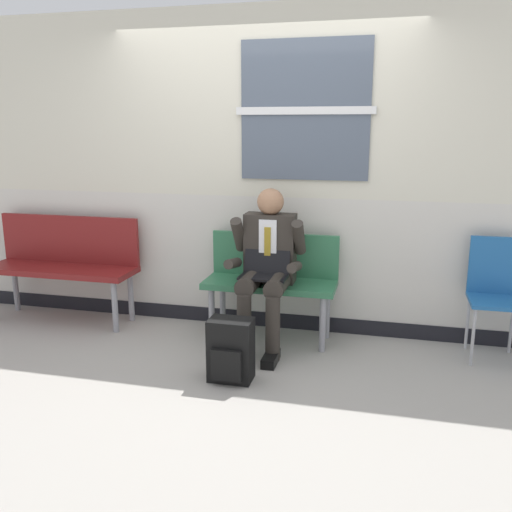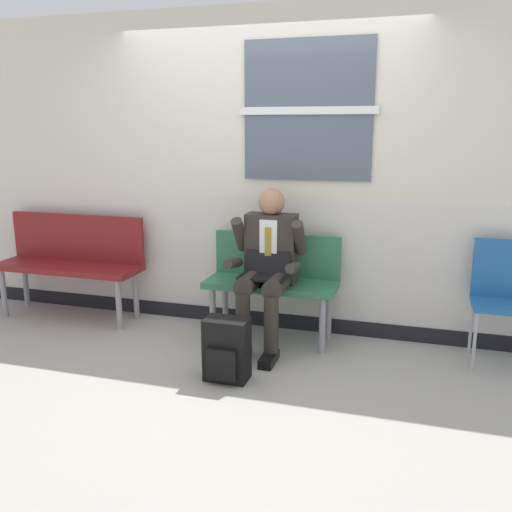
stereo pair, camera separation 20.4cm
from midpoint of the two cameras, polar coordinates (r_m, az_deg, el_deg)
ground_plane at (r=4.32m, az=-0.05°, el=-10.09°), size 18.00×18.00×0.00m
station_wall at (r=4.65m, az=2.48°, el=8.46°), size 5.96×0.17×2.66m
bench_with_person at (r=4.49m, az=3.10°, el=-2.15°), size 1.06×0.42×0.86m
bench_empty at (r=5.26m, az=-17.55°, el=-0.09°), size 1.35×0.42×0.93m
person_seated at (r=4.27m, az=2.52°, el=-0.90°), size 0.57×0.70×1.25m
backpack at (r=3.83m, az=-1.53°, el=-9.76°), size 0.30×0.23×0.44m
folding_chair at (r=4.45m, az=25.13°, el=-3.23°), size 0.38×0.38×0.91m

